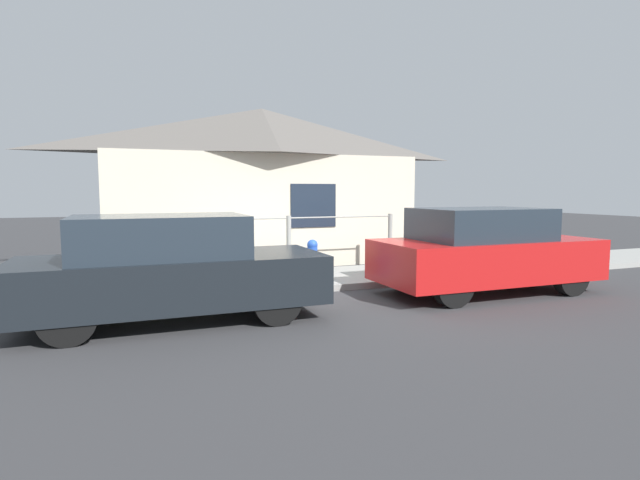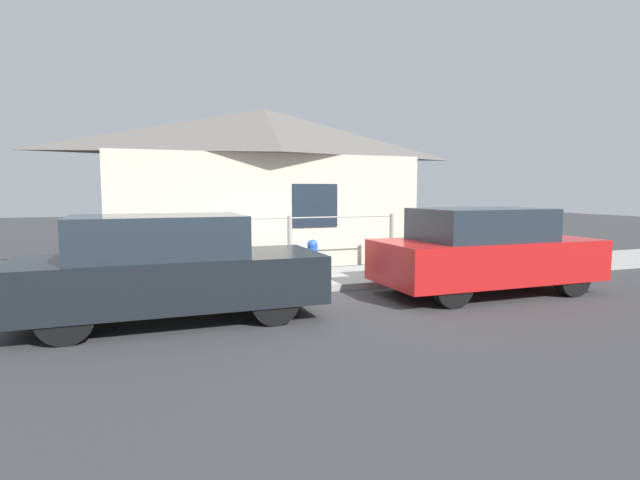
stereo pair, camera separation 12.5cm
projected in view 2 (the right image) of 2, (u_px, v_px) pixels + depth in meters
name	position (u px, v px, depth m)	size (l,w,h in m)	color
ground_plane	(321.00, 293.00, 8.76)	(60.00, 60.00, 0.00)	#38383A
sidewalk	(303.00, 280.00, 9.67)	(24.00, 1.98, 0.12)	#9E9E99
house	(265.00, 141.00, 11.97)	(7.63, 2.23, 3.75)	beige
fence	(290.00, 240.00, 10.39)	(4.90, 0.10, 1.15)	#999993
car_left	(169.00, 269.00, 6.78)	(4.05, 1.63, 1.46)	black
car_right	(485.00, 251.00, 8.63)	(3.89, 1.70, 1.49)	red
fire_hydrant	(313.00, 260.00, 9.15)	(0.44, 0.20, 0.78)	blue
potted_plant_near_hydrant	(298.00, 265.00, 9.72)	(0.33, 0.33, 0.46)	brown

